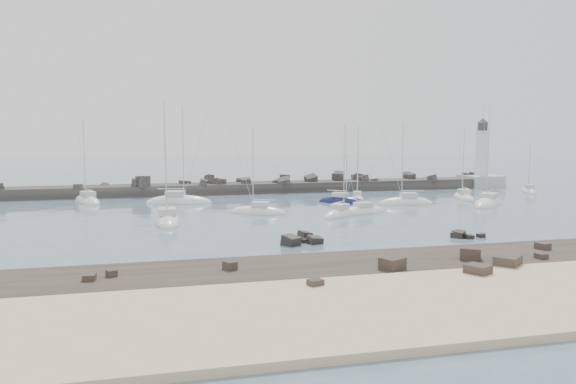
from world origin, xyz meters
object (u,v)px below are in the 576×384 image
object	(u,v)px
sailboat_4	(179,202)
sailboat_11	(488,204)
sailboat_12	(529,192)
sailboat_8	(342,202)
sailboat_5	(258,212)
sailboat_9	(406,203)
sailboat_3	(167,221)
sailboat_13	(361,212)
sailboat_10	(463,198)
sailboat_6	(357,199)
sailboat_7	(341,214)
lighthouse	(481,171)
sailboat_1	(87,202)

from	to	relation	value
sailboat_4	sailboat_11	xyz separation A→B (m)	(45.82, -13.67, -0.01)
sailboat_4	sailboat_12	world-z (taller)	sailboat_4
sailboat_12	sailboat_4	bearing A→B (deg)	179.72
sailboat_8	sailboat_5	bearing A→B (deg)	-151.71
sailboat_9	sailboat_11	world-z (taller)	sailboat_11
sailboat_3	sailboat_4	world-z (taller)	sailboat_4
sailboat_8	sailboat_13	size ratio (longest dim) A/B	0.98
sailboat_5	sailboat_9	size ratio (longest dim) A/B	0.93
sailboat_5	sailboat_12	xyz separation A→B (m)	(53.40, 13.68, 0.00)
sailboat_3	sailboat_10	world-z (taller)	sailboat_3
sailboat_6	sailboat_13	distance (m)	14.79
sailboat_3	sailboat_5	distance (m)	13.26
sailboat_7	sailboat_8	bearing A→B (deg)	69.91
sailboat_7	sailboat_9	world-z (taller)	sailboat_9
sailboat_13	sailboat_11	bearing A→B (deg)	9.16
sailboat_10	sailboat_12	xyz separation A→B (m)	(16.74, 5.29, 0.00)
lighthouse	sailboat_7	world-z (taller)	lighthouse
sailboat_10	sailboat_4	bearing A→B (deg)	173.14
sailboat_12	sailboat_13	xyz separation A→B (m)	(-39.61, -16.92, -0.02)
sailboat_3	sailboat_7	world-z (taller)	sailboat_3
sailboat_5	sailboat_3	bearing A→B (deg)	-158.51
sailboat_8	sailboat_10	size ratio (longest dim) A/B	0.98
sailboat_7	sailboat_13	size ratio (longest dim) A/B	1.01
sailboat_7	sailboat_6	bearing A→B (deg)	61.77
sailboat_3	sailboat_12	distance (m)	68.30
sailboat_7	sailboat_12	world-z (taller)	sailboat_7
sailboat_9	sailboat_5	bearing A→B (deg)	-170.31
sailboat_6	sailboat_12	world-z (taller)	sailboat_6
lighthouse	sailboat_7	size ratio (longest dim) A/B	1.12
sailboat_12	sailboat_13	distance (m)	43.08
sailboat_3	sailboat_13	distance (m)	26.18
sailboat_4	sailboat_5	xyz separation A→B (m)	(9.93, -13.99, -0.01)
sailboat_5	sailboat_8	distance (m)	17.17
sailboat_7	sailboat_10	bearing A→B (deg)	26.03
sailboat_8	sailboat_3	bearing A→B (deg)	-154.67
sailboat_4	sailboat_5	distance (m)	17.15
sailboat_10	lighthouse	bearing A→B (deg)	50.55
sailboat_8	sailboat_1	bearing A→B (deg)	165.34
sailboat_3	sailboat_7	distance (m)	22.89
lighthouse	sailboat_6	xyz separation A→B (m)	(-33.06, -15.96, -2.96)
sailboat_9	sailboat_10	xyz separation A→B (m)	(12.53, 4.27, -0.01)
sailboat_11	sailboat_5	bearing A→B (deg)	-179.49
sailboat_1	sailboat_5	bearing A→B (deg)	-37.50
lighthouse	sailboat_7	bearing A→B (deg)	-142.98
sailboat_3	sailboat_12	size ratio (longest dim) A/B	1.56
lighthouse	sailboat_11	world-z (taller)	sailboat_11
sailboat_3	lighthouse	bearing A→B (deg)	26.22
sailboat_4	sailboat_9	distance (m)	35.46
sailboat_8	sailboat_13	distance (m)	11.46
sailboat_4	sailboat_6	size ratio (longest dim) A/B	1.57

